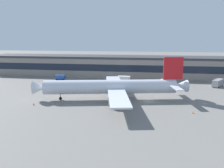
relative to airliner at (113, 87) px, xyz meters
The scene contains 9 objects.
ground_plane 13.89m from the airliner, ahead, with size 600.00×600.00×0.00m, color slate.
terminal_building 54.34m from the airliner, 76.10° to the left, with size 196.68×20.05×11.86m.
airliner is the anchor object (origin of this frame).
fuel_truck 53.95m from the airliner, 33.28° to the left, with size 6.93×8.57×3.35m.
stair_truck 31.24m from the airliner, 88.30° to the left, with size 6.10×2.67×3.55m.
crew_van 49.33m from the airliner, 135.01° to the left, with size 5.41×2.75×2.55m.
traffic_cone_0 28.27m from the airliner, 155.48° to the right, with size 0.53×0.53×0.66m, color #F2590C.
traffic_cone_1 18.62m from the airliner, 152.93° to the right, with size 0.45×0.45×0.57m, color #F2590C.
traffic_cone_2 29.23m from the airliner, 23.90° to the right, with size 0.52×0.52×0.65m, color #F2590C.
Camera 1 is at (-0.54, -78.96, 22.32)m, focal length 35.59 mm.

